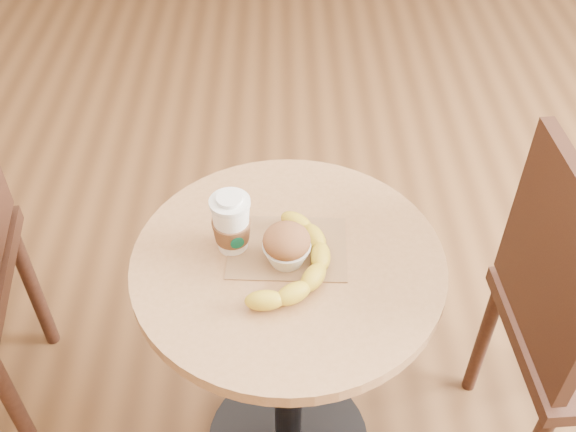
# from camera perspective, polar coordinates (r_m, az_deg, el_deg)

# --- Properties ---
(cafe_table) EXTENTS (0.64, 0.64, 0.75)m
(cafe_table) POSITION_cam_1_polar(r_m,az_deg,el_deg) (1.54, 0.02, -9.77)
(cafe_table) COLOR black
(cafe_table) RESTS_ON ground
(kraft_bag) EXTENTS (0.25, 0.19, 0.00)m
(kraft_bag) POSITION_cam_1_polar(r_m,az_deg,el_deg) (1.37, -0.06, -2.70)
(kraft_bag) COLOR #8D6744
(kraft_bag) RESTS_ON cafe_table
(coffee_cup) EXTENTS (0.08, 0.08, 0.13)m
(coffee_cup) POSITION_cam_1_polar(r_m,az_deg,el_deg) (1.34, -4.81, -0.77)
(coffee_cup) COLOR white
(coffee_cup) RESTS_ON cafe_table
(muffin) EXTENTS (0.10, 0.10, 0.09)m
(muffin) POSITION_cam_1_polar(r_m,az_deg,el_deg) (1.32, -0.11, -2.53)
(muffin) COLOR white
(muffin) RESTS_ON kraft_bag
(banana) EXTENTS (0.28, 0.33, 0.04)m
(banana) POSITION_cam_1_polar(r_m,az_deg,el_deg) (1.32, 0.42, -3.67)
(banana) COLOR gold
(banana) RESTS_ON kraft_bag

